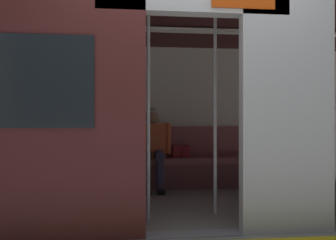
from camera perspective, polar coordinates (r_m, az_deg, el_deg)
ground_plane at (r=3.36m, az=3.97°, el=-17.31°), size 60.00×60.00×0.00m
train_car at (r=4.38m, az=0.55°, el=6.25°), size 6.40×2.71×2.24m
bench_seat at (r=5.42m, az=-0.31°, el=-6.93°), size 2.86×0.44×0.45m
person_seated at (r=5.32m, az=-2.43°, el=-3.54°), size 0.55×0.67×1.18m
handbag at (r=5.46m, az=2.03°, el=-4.88°), size 0.26×0.15×0.17m
book at (r=5.42m, az=-5.76°, el=-5.67°), size 0.23×0.26×0.03m
grab_pole_door at (r=3.71m, az=-3.07°, el=0.78°), size 0.04×0.04×2.10m
grab_pole_far at (r=3.94m, az=7.33°, el=0.74°), size 0.04×0.04×2.10m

